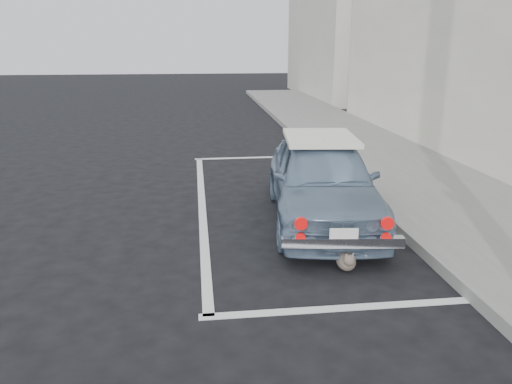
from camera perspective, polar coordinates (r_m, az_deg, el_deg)
The scene contains 8 objects.
ground at distance 5.61m, azimuth 3.80°, elevation -10.90°, with size 80.00×80.00×0.00m, color black.
sidewalk at distance 8.43m, azimuth 23.04°, elevation -2.08°, with size 2.80×40.00×0.15m, color slate.
building_far at distance 25.97m, azimuth 9.95°, elevation 19.58°, with size 3.50×10.00×8.00m, color #BBB4A9.
pline_rear at distance 5.30m, azimuth 10.29°, elevation -12.90°, with size 3.00×0.12×0.01m, color silver.
pline_front at distance 11.76m, azimuth 0.34°, elevation 3.98°, with size 3.00×0.12×0.01m, color silver.
pline_side at distance 8.30m, azimuth -6.19°, elevation -1.61°, with size 0.12×7.00×0.01m, color silver.
retro_coupe at distance 7.51m, azimuth 7.55°, elevation 1.46°, with size 1.90×3.87×1.27m.
cat at distance 6.06m, azimuth 10.30°, elevation -7.63°, with size 0.26×0.52×0.28m.
Camera 1 is at (-0.97, -4.88, 2.60)m, focal length 35.00 mm.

